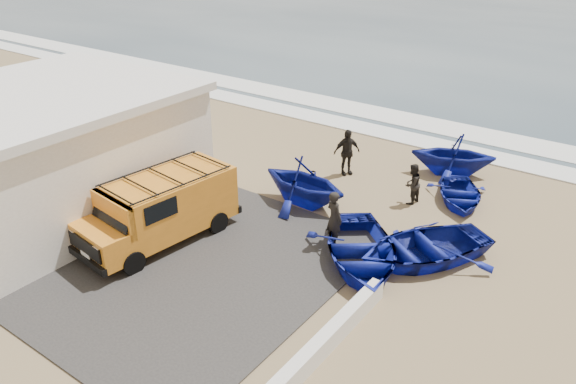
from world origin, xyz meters
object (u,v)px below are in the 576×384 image
Objects in this scene: building at (44,150)px; boat_mid_left at (304,181)px; boat_near_left at (361,251)px; boat_far_left at (453,154)px; van at (162,207)px; boat_near_right at (424,247)px; boat_mid_right at (460,194)px; fisherman_middle at (412,184)px; parapet at (320,347)px; fisherman_back at (347,152)px; fisherman_front at (334,218)px.

building reaches higher than boat_mid_left.
boat_far_left is at bearing 53.79° from boat_near_left.
van reaches higher than boat_near_right.
boat_near_right is at bearing 19.48° from building.
boat_mid_right is at bearing 130.14° from boat_near_right.
boat_near_right is 1.38× the size of boat_mid_right.
boat_mid_left is 4.02m from fisherman_middle.
parapet is at bearing -16.08° from boat_far_left.
boat_mid_right is at bearing 56.93° from van.
boat_mid_right is (6.99, 8.34, -0.89)m from van.
van is 8.38m from fisherman_back.
building reaches higher than boat_near_left.
building is 13.66m from boat_near_right.
fisherman_back is at bearing 49.32° from building.
parapet is (12.50, -1.00, -1.89)m from building.
parapet is at bearing 19.82° from fisherman_middle.
fisherman_back is at bearing -95.39° from fisherman_middle.
building reaches higher than fisherman_middle.
fisherman_middle is 3.43m from fisherman_back.
van is 3.51× the size of fisherman_middle.
fisherman_back is (-3.81, 5.56, 0.51)m from boat_near_left.
fisherman_back is (7.49, 8.71, -1.19)m from building.
van is at bearing -28.37° from fisherman_middle.
fisherman_front is 0.97× the size of fisherman_back.
parapet is 3.17× the size of fisherman_front.
boat_far_left reaches higher than fisherman_middle.
boat_near_left is at bearing 15.62° from building.
parapet is 9.04m from fisherman_middle.
building is at bearing 175.31° from fisherman_back.
parapet is at bearing 142.09° from fisherman_front.
fisherman_middle is at bearing -77.31° from fisherman_front.
boat_near_left is at bearing -103.64° from boat_near_right.
fisherman_middle is at bearing -27.07° from boat_far_left.
fisherman_back reaches higher than boat_near_left.
boat_mid_left is 1.80× the size of fisherman_back.
building is 11.85m from boat_near_left.
boat_mid_left reaches higher than boat_mid_right.
boat_mid_left is at bearing 127.28° from parapet.
building is 9.43m from boat_mid_left.
fisherman_front is at bearing 20.32° from building.
fisherman_front is (-2.52, 4.70, 0.67)m from parapet.
fisherman_back is (-2.49, 5.02, 0.03)m from fisherman_front.
van reaches higher than fisherman_middle.
van is at bearing 157.46° from boat_mid_left.
boat_far_left is at bearing 90.48° from boat_mid_right.
boat_near_left is 1.41× the size of boat_mid_right.
van is at bearing 6.79° from building.
boat_far_left is (5.78, 10.66, -0.33)m from van.
boat_mid_left is 1.04× the size of boat_far_left.
fisherman_middle is (-0.49, 4.70, 0.32)m from boat_near_left.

